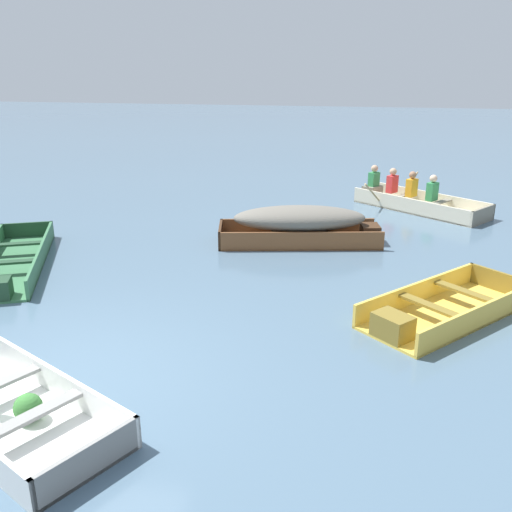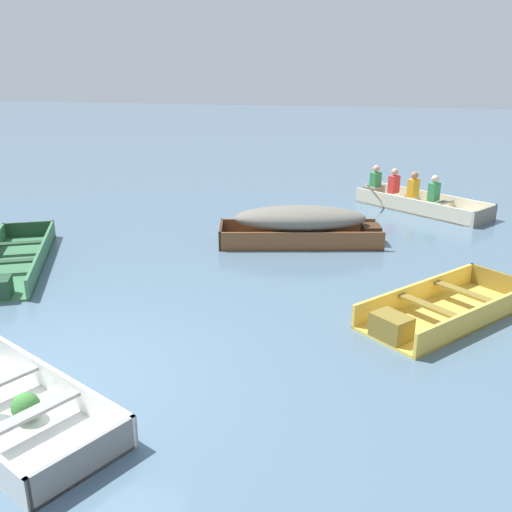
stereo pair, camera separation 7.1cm
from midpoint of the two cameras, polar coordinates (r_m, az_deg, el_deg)
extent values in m
plane|color=slate|center=(7.28, -19.69, -11.70)|extent=(80.00, 80.00, 0.00)
cube|color=white|center=(6.70, -22.92, -14.87)|extent=(2.91, 2.31, 0.04)
cube|color=white|center=(6.82, -18.95, -12.07)|extent=(2.38, 1.34, 0.36)
cube|color=gray|center=(5.64, -16.37, -19.10)|extent=(0.60, 1.04, 0.36)
cube|color=gray|center=(6.25, -21.40, -14.54)|extent=(0.65, 1.01, 0.04)
sphere|color=#387533|center=(6.54, -21.74, -13.81)|extent=(0.30, 0.30, 0.30)
cube|color=#E5BC47|center=(8.89, 18.69, -5.62)|extent=(2.73, 2.83, 0.04)
cube|color=#E5BC47|center=(8.57, 21.71, -5.75)|extent=(1.94, 2.11, 0.36)
cube|color=#E5BC47|center=(9.10, 16.08, -3.63)|extent=(1.94, 2.11, 0.36)
cube|color=olive|center=(9.94, 23.42, -2.55)|extent=(0.86, 0.79, 0.36)
cube|color=olive|center=(7.90, 13.64, -6.86)|extent=(0.61, 0.60, 0.33)
cube|color=olive|center=(8.46, 17.22, -4.85)|extent=(0.86, 0.80, 0.04)
cube|color=olive|center=(9.12, 20.40, -3.44)|extent=(0.86, 0.80, 0.04)
cube|color=#387047|center=(11.29, -22.77, -0.80)|extent=(2.30, 3.62, 0.04)
cube|color=#387047|center=(11.15, -20.41, 0.10)|extent=(1.40, 3.24, 0.35)
cube|color=#1E3D27|center=(12.86, -21.59, 2.42)|extent=(0.97, 0.44, 0.35)
cube|color=#1E3D27|center=(10.73, -23.39, -0.54)|extent=(0.92, 0.51, 0.04)
cube|color=#1E3D27|center=(11.70, -22.50, 1.17)|extent=(0.92, 0.51, 0.04)
cube|color=brown|center=(11.71, 4.55, 1.39)|extent=(3.39, 1.63, 0.04)
cube|color=brown|center=(12.12, 4.39, 2.86)|extent=(3.21, 0.68, 0.38)
cube|color=brown|center=(11.20, 4.78, 1.45)|extent=(3.21, 0.68, 0.38)
cube|color=#3F2716|center=(11.63, -3.33, 2.17)|extent=(0.25, 1.01, 0.38)
cube|color=#3F2716|center=(11.87, 11.57, 2.25)|extent=(0.44, 0.52, 0.34)
cube|color=#3F2716|center=(11.69, 6.98, 2.62)|extent=(0.33, 0.93, 0.04)
cube|color=#3F2716|center=(11.60, 2.18, 2.63)|extent=(0.33, 0.93, 0.04)
ellipsoid|color=#6B665B|center=(11.57, 4.62, 3.78)|extent=(2.81, 1.47, 0.49)
cube|color=beige|center=(14.78, 16.35, 4.46)|extent=(3.26, 2.86, 0.04)
cube|color=beige|center=(14.33, 15.33, 4.80)|extent=(2.65, 2.07, 0.38)
cube|color=beige|center=(15.15, 17.43, 5.37)|extent=(2.65, 2.07, 0.38)
cube|color=gray|center=(13.97, 22.02, 3.71)|extent=(0.68, 0.85, 0.38)
cube|color=gray|center=(15.54, 11.84, 6.25)|extent=(0.57, 0.59, 0.34)
cube|color=gray|center=(14.98, 14.85, 5.83)|extent=(0.70, 0.84, 0.04)
cube|color=gray|center=(14.47, 18.10, 5.05)|extent=(0.70, 0.84, 0.04)
cube|color=#338C4C|center=(14.51, 17.50, 6.14)|extent=(0.31, 0.33, 0.44)
sphere|color=beige|center=(14.45, 17.62, 7.37)|extent=(0.18, 0.18, 0.18)
cube|color=orange|center=(14.81, 15.59, 6.57)|extent=(0.31, 0.33, 0.44)
sphere|color=#9E7051|center=(14.75, 15.70, 7.78)|extent=(0.18, 0.18, 0.18)
cube|color=red|center=(15.13, 13.76, 6.99)|extent=(0.31, 0.33, 0.44)
sphere|color=tan|center=(15.07, 13.85, 8.17)|extent=(0.18, 0.18, 0.18)
cube|color=#338C4C|center=(15.46, 12.00, 7.37)|extent=(0.31, 0.33, 0.44)
sphere|color=tan|center=(15.40, 12.08, 8.54)|extent=(0.18, 0.18, 0.18)
cylinder|color=tan|center=(14.50, 11.83, 6.22)|extent=(0.43, 0.53, 0.55)
cylinder|color=tan|center=(15.82, 15.46, 7.01)|extent=(0.43, 0.53, 0.55)
camera|label=1|loc=(0.04, -89.80, 0.07)|focal=40.00mm
camera|label=2|loc=(0.04, 90.20, -0.07)|focal=40.00mm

